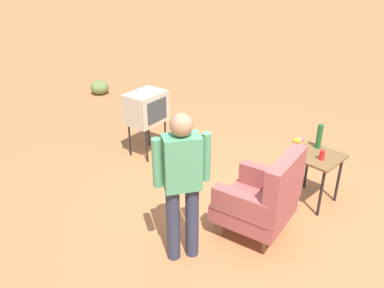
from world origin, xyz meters
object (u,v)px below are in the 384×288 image
(person_standing, at_px, (182,181))
(bottle_wine_green, at_px, (319,136))
(armchair, at_px, (263,198))
(soda_can_red, at_px, (322,155))
(tv_on_stand, at_px, (146,108))
(flower_vase, at_px, (298,146))
(side_table, at_px, (316,162))

(person_standing, height_order, bottle_wine_green, person_standing)
(armchair, bearing_deg, soda_can_red, 170.66)
(tv_on_stand, xyz_separation_m, soda_can_red, (-0.59, 2.63, -0.05))
(tv_on_stand, relative_size, bottle_wine_green, 3.22)
(person_standing, distance_m, flower_vase, 1.69)
(tv_on_stand, height_order, flower_vase, tv_on_stand)
(flower_vase, bearing_deg, tv_on_stand, -79.88)
(person_standing, bearing_deg, tv_on_stand, -120.50)
(flower_vase, bearing_deg, bottle_wine_green, 172.55)
(side_table, bearing_deg, flower_vase, -34.37)
(side_table, relative_size, soda_can_red, 5.53)
(armchair, xyz_separation_m, bottle_wine_green, (-1.20, -0.04, 0.34))
(tv_on_stand, height_order, soda_can_red, tv_on_stand)
(soda_can_red, xyz_separation_m, flower_vase, (0.16, -0.25, 0.09))
(person_standing, xyz_separation_m, flower_vase, (-1.66, 0.28, -0.12))
(armchair, bearing_deg, side_table, 176.21)
(person_standing, bearing_deg, bottle_wine_green, 170.72)
(bottle_wine_green, distance_m, flower_vase, 0.42)
(person_standing, xyz_separation_m, soda_can_red, (-1.82, 0.53, -0.20))
(soda_can_red, relative_size, flower_vase, 0.46)
(armchair, xyz_separation_m, flower_vase, (-0.78, -0.09, 0.32))
(side_table, height_order, bottle_wine_green, bottle_wine_green)
(person_standing, relative_size, flower_vase, 6.19)
(tv_on_stand, relative_size, soda_can_red, 8.44)
(tv_on_stand, height_order, person_standing, person_standing)
(tv_on_stand, bearing_deg, flower_vase, 100.12)
(armchair, xyz_separation_m, person_standing, (0.87, -0.38, 0.44))
(person_standing, xyz_separation_m, bottle_wine_green, (-2.08, 0.34, -0.10))
(soda_can_red, bearing_deg, side_table, -128.60)
(soda_can_red, height_order, bottle_wine_green, bottle_wine_green)
(side_table, xyz_separation_m, person_standing, (1.89, -0.44, 0.37))
(flower_vase, bearing_deg, armchair, 6.76)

